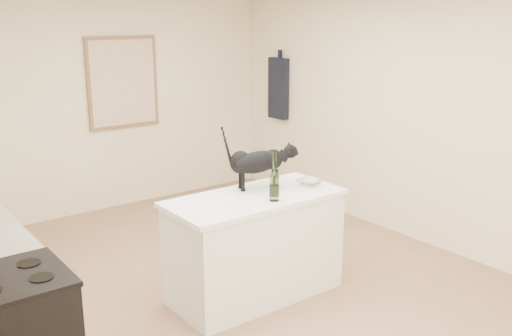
% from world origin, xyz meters
% --- Properties ---
extents(floor, '(5.50, 5.50, 0.00)m').
position_xyz_m(floor, '(0.00, 0.00, 0.00)').
color(floor, '#926C4D').
rests_on(floor, ground).
extents(wall_back, '(4.50, 0.00, 4.50)m').
position_xyz_m(wall_back, '(0.00, 2.75, 1.30)').
color(wall_back, beige).
rests_on(wall_back, ground).
extents(wall_right, '(0.00, 5.50, 5.50)m').
position_xyz_m(wall_right, '(2.25, 0.00, 1.30)').
color(wall_right, beige).
rests_on(wall_right, ground).
extents(island_base, '(1.44, 0.67, 0.86)m').
position_xyz_m(island_base, '(0.10, -0.20, 0.43)').
color(island_base, white).
rests_on(island_base, floor).
extents(island_top, '(1.50, 0.70, 0.04)m').
position_xyz_m(island_top, '(0.10, -0.20, 0.88)').
color(island_top, white).
rests_on(island_top, island_base).
extents(artwork_frame, '(0.90, 0.03, 1.10)m').
position_xyz_m(artwork_frame, '(0.30, 2.72, 1.55)').
color(artwork_frame, brown).
rests_on(artwork_frame, wall_back).
extents(artwork_canvas, '(0.82, 0.00, 1.02)m').
position_xyz_m(artwork_canvas, '(0.30, 2.70, 1.55)').
color(artwork_canvas, beige).
rests_on(artwork_canvas, wall_back).
extents(hanging_garment, '(0.08, 0.34, 0.80)m').
position_xyz_m(hanging_garment, '(2.19, 2.05, 1.40)').
color(hanging_garment, black).
rests_on(hanging_garment, wall_right).
extents(black_cat, '(0.62, 0.38, 0.42)m').
position_xyz_m(black_cat, '(0.24, -0.04, 1.11)').
color(black_cat, black).
rests_on(black_cat, island_top).
extents(wine_bottle, '(0.09, 0.09, 0.37)m').
position_xyz_m(wine_bottle, '(0.15, -0.39, 1.08)').
color(wine_bottle, '#396327').
rests_on(wine_bottle, island_top).
extents(glass_bowl, '(0.23, 0.23, 0.05)m').
position_xyz_m(glass_bowl, '(0.66, -0.25, 0.93)').
color(glass_bowl, silver).
rests_on(glass_bowl, island_top).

